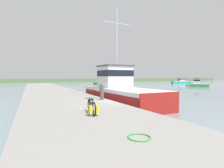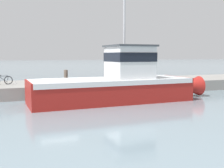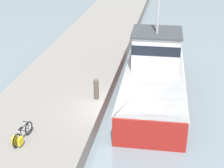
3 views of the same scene
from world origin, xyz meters
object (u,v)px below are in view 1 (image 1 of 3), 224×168
object	(u,v)px
boat_orange_near	(104,82)
boat_blue_far	(181,81)
bicycle_touring	(92,107)
mooring_post	(102,92)
boat_green_anchored	(198,84)
water_bottle_by_bike	(81,108)
fishing_boat_main	(118,90)

from	to	relation	value
boat_orange_near	boat_blue_far	bearing A→B (deg)	-39.19
bicycle_touring	mooring_post	world-z (taller)	mooring_post
boat_orange_near	bicycle_touring	bearing A→B (deg)	-147.14
boat_green_anchored	water_bottle_by_bike	bearing A→B (deg)	172.90
boat_green_anchored	mooring_post	distance (m)	40.77
water_bottle_by_bike	bicycle_touring	bearing A→B (deg)	-79.63
boat_blue_far	water_bottle_by_bike	bearing A→B (deg)	-36.81
mooring_post	boat_blue_far	bearing A→B (deg)	37.93
fishing_boat_main	boat_orange_near	world-z (taller)	fishing_boat_main
boat_green_anchored	bicycle_touring	xyz separation A→B (m)	(-37.92, -24.46, 0.38)
fishing_boat_main	boat_orange_near	distance (m)	41.17
bicycle_touring	water_bottle_by_bike	size ratio (longest dim) A/B	8.00
fishing_boat_main	bicycle_touring	bearing A→B (deg)	-126.76
boat_green_anchored	boat_orange_near	world-z (taller)	boat_green_anchored
boat_orange_near	bicycle_touring	xyz separation A→B (m)	(-19.93, -46.02, 0.32)
mooring_post	boat_orange_near	bearing A→B (deg)	67.00
boat_blue_far	bicycle_touring	bearing A→B (deg)	-35.91
fishing_boat_main	bicycle_touring	world-z (taller)	fishing_boat_main
bicycle_touring	water_bottle_by_bike	bearing A→B (deg)	107.00
bicycle_touring	mooring_post	distance (m)	5.14
fishing_boat_main	bicycle_touring	size ratio (longest dim) A/B	7.67
boat_green_anchored	mooring_post	xyz separation A→B (m)	(-35.59, -19.89, 0.63)
boat_orange_near	bicycle_touring	distance (m)	50.15
boat_orange_near	water_bottle_by_bike	xyz separation A→B (m)	(-20.15, -44.83, 0.10)
fishing_boat_main	boat_green_anchored	distance (m)	36.77
bicycle_touring	mooring_post	xyz separation A→B (m)	(2.34, 4.57, 0.25)
boat_green_anchored	boat_orange_near	size ratio (longest dim) A/B	0.71
boat_orange_near	water_bottle_by_bike	bearing A→B (deg)	-147.92
boat_orange_near	bicycle_touring	size ratio (longest dim) A/B	4.41
boat_blue_far	bicycle_touring	xyz separation A→B (m)	(-51.63, -42.98, 0.37)
boat_blue_far	mooring_post	size ratio (longest dim) A/B	6.93
fishing_boat_main	boat_blue_far	bearing A→B (deg)	35.67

